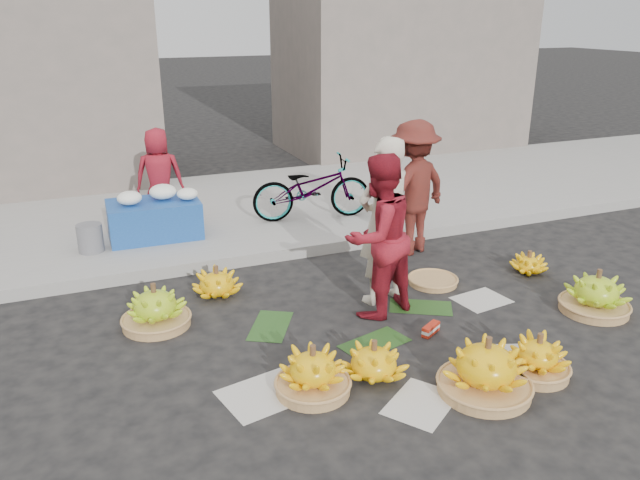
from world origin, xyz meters
name	(u,v)px	position (x,y,z in m)	size (l,w,h in m)	color
ground	(374,332)	(0.00, 0.00, 0.00)	(80.00, 80.00, 0.00)	black
curb	(296,250)	(0.00, 2.20, 0.07)	(40.00, 0.25, 0.15)	gray
sidewalk	(250,206)	(0.00, 4.30, 0.06)	(40.00, 4.00, 0.12)	gray
building_right	(401,33)	(4.50, 7.70, 2.50)	(5.00, 3.00, 5.00)	slate
newspaper_scatter	(417,373)	(0.00, -0.80, 0.00)	(3.20, 1.80, 0.00)	beige
banana_leaves	(356,325)	(-0.10, 0.20, 0.00)	(2.00, 1.00, 0.00)	#1D4416
banana_bunch_0	(313,372)	(-0.93, -0.71, 0.18)	(0.61, 0.61, 0.43)	#A97947
banana_bunch_1	(374,361)	(-0.37, -0.70, 0.15)	(0.60, 0.60, 0.35)	yellow
banana_bunch_2	(486,368)	(0.36, -1.25, 0.22)	(0.76, 0.76, 0.51)	#A97947
banana_bunch_3	(538,358)	(0.94, -1.20, 0.16)	(0.59, 0.59, 0.40)	#A97947
banana_bunch_4	(596,293)	(2.32, -0.47, 0.20)	(0.80, 0.80, 0.47)	#A97947
banana_bunch_5	(529,263)	(2.38, 0.63, 0.11)	(0.53, 0.53, 0.27)	yellow
banana_bunch_6	(155,308)	(-1.94, 0.94, 0.20)	(0.66, 0.66, 0.46)	#A97947
banana_bunch_7	(217,282)	(-1.21, 1.44, 0.14)	(0.69, 0.69, 0.34)	yellow
basket_spare	(433,281)	(1.15, 0.78, 0.03)	(0.55, 0.55, 0.06)	#A97947
incense_stack	(431,329)	(0.48, -0.24, 0.05)	(0.24, 0.07, 0.10)	red
vendor_cream	(384,222)	(0.40, 0.63, 0.89)	(0.65, 0.43, 1.78)	beige
vendor_red	(378,237)	(0.21, 0.37, 0.84)	(0.81, 0.63, 1.67)	maroon
man_striped	(413,188)	(1.42, 1.78, 0.85)	(1.10, 0.63, 1.70)	maroon
flower_table	(155,217)	(-1.58, 3.27, 0.40)	(1.18, 0.75, 0.68)	#164395
grey_bucket	(90,238)	(-2.42, 3.02, 0.30)	(0.31, 0.31, 0.35)	slate
flower_vendor	(159,176)	(-1.40, 3.88, 0.79)	(0.65, 0.43, 1.34)	maroon
bicycle	(312,188)	(0.62, 3.21, 0.57)	(1.71, 0.60, 0.90)	gray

